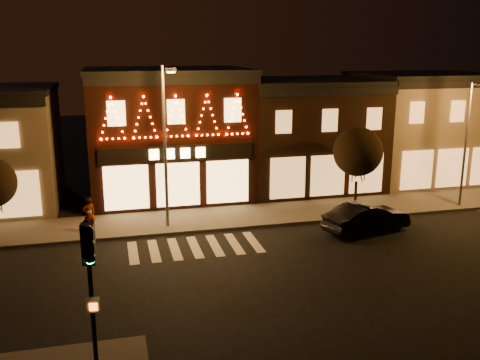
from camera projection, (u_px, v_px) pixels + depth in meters
name	position (u px, v px, depth m)	size (l,w,h in m)	color
ground	(210.00, 281.00, 22.36)	(120.00, 120.00, 0.00)	black
sidewalk_far	(218.00, 218.00, 30.34)	(44.00, 4.00, 0.15)	#47423D
building_pulp	(169.00, 133.00, 34.50)	(10.20, 8.34, 8.30)	black
building_right_a	(306.00, 133.00, 36.85)	(9.20, 8.28, 7.50)	black
building_right_b	(421.00, 127.00, 38.92)	(9.20, 8.28, 7.80)	#756553
traffic_signal_near	(90.00, 273.00, 14.30)	(0.38, 0.52, 4.96)	black
streetlamp_mid	(166.00, 135.00, 27.42)	(0.60, 1.96, 8.55)	#59595E
streetlamp_right	(469.00, 135.00, 31.34)	(0.49, 1.71, 7.45)	#59595E
tree_right	(358.00, 152.00, 31.34)	(2.93, 2.93, 4.90)	black
dark_sedan	(367.00, 218.00, 28.07)	(1.68, 4.80, 1.58)	black
pedestrian	(89.00, 214.00, 27.78)	(0.67, 0.44, 1.84)	gray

